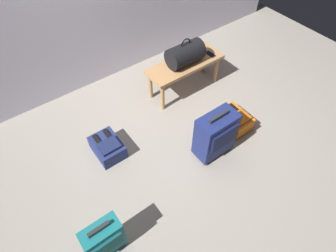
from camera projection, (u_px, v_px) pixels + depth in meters
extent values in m
plane|color=gray|center=(177.00, 148.00, 3.11)|extent=(6.60, 6.60, 0.00)
cube|color=#A87A4C|center=(185.00, 64.00, 3.42)|extent=(1.00, 0.36, 0.04)
cylinder|color=#A87A4C|center=(162.00, 97.00, 3.35)|extent=(0.05, 0.05, 0.39)
cylinder|color=#A87A4C|center=(216.00, 70.00, 3.68)|extent=(0.05, 0.05, 0.39)
cylinder|color=#A87A4C|center=(150.00, 85.00, 3.48)|extent=(0.05, 0.05, 0.39)
cylinder|color=#A87A4C|center=(203.00, 60.00, 3.82)|extent=(0.05, 0.05, 0.39)
cylinder|color=black|center=(185.00, 54.00, 3.30)|extent=(0.44, 0.26, 0.26)
torus|color=black|center=(186.00, 44.00, 3.20)|extent=(0.14, 0.02, 0.14)
cube|color=#191E4C|center=(210.00, 54.00, 3.51)|extent=(0.07, 0.14, 0.01)
cube|color=black|center=(210.00, 54.00, 3.51)|extent=(0.06, 0.13, 0.00)
cube|color=navy|center=(215.00, 134.00, 2.84)|extent=(0.41, 0.23, 0.51)
cube|color=#11183E|center=(225.00, 139.00, 2.73)|extent=(0.33, 0.02, 0.23)
cube|color=#262628|center=(219.00, 117.00, 2.63)|extent=(0.23, 0.03, 0.04)
cylinder|color=black|center=(197.00, 152.00, 3.04)|extent=(0.02, 0.05, 0.05)
cylinder|color=black|center=(217.00, 139.00, 3.15)|extent=(0.02, 0.05, 0.05)
cube|color=#14666B|center=(104.00, 238.00, 2.25)|extent=(0.32, 0.16, 0.37)
cube|color=#0E474A|center=(108.00, 246.00, 2.17)|extent=(0.26, 0.02, 0.17)
cube|color=#262628|center=(99.00, 229.00, 2.09)|extent=(0.18, 0.03, 0.04)
cylinder|color=black|center=(93.00, 249.00, 2.40)|extent=(0.02, 0.05, 0.05)
cylinder|color=black|center=(116.00, 233.00, 2.48)|extent=(0.02, 0.05, 0.05)
cube|color=orange|center=(234.00, 120.00, 3.26)|extent=(0.28, 0.38, 0.17)
cube|color=#AD5514|center=(240.00, 118.00, 3.15)|extent=(0.21, 0.17, 0.04)
cube|color=black|center=(228.00, 114.00, 3.20)|extent=(0.04, 0.19, 0.02)
cube|color=black|center=(235.00, 109.00, 3.25)|extent=(0.04, 0.19, 0.02)
cube|color=navy|center=(108.00, 147.00, 3.01)|extent=(0.28, 0.38, 0.17)
cube|color=#182045|center=(109.00, 146.00, 2.90)|extent=(0.21, 0.17, 0.04)
cube|color=black|center=(98.00, 141.00, 2.95)|extent=(0.04, 0.19, 0.02)
cube|color=black|center=(108.00, 135.00, 2.99)|extent=(0.04, 0.19, 0.02)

